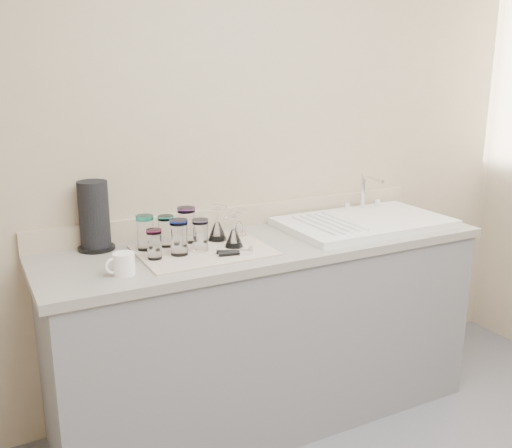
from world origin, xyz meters
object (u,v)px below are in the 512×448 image
tumbler_lavender (200,235)px  goblet_back_right (239,226)px  tumbler_cyan (166,231)px  tumbler_purple (187,225)px  white_mug (123,264)px  goblet_back_left (217,229)px  sink_unit (364,222)px  tumbler_teal (145,232)px  tumbler_blue (179,237)px  paper_towel_roll (94,217)px  can_opener (235,253)px  goblet_front_left (234,236)px  tumbler_magenta (154,244)px

tumbler_lavender → goblet_back_right: size_ratio=1.12×
tumbler_cyan → tumbler_purple: 0.10m
goblet_back_right → white_mug: goblet_back_right is taller
goblet_back_left → tumbler_lavender: bearing=-138.4°
sink_unit → tumbler_teal: size_ratio=5.48×
tumbler_purple → tumbler_teal: bearing=-173.9°
tumbler_blue → tumbler_teal: bearing=127.3°
goblet_back_left → goblet_back_right: (0.12, 0.03, -0.01)m
sink_unit → white_mug: sink_unit is taller
goblet_back_right → paper_towel_roll: 0.65m
tumbler_cyan → can_opener: bearing=-49.0°
goblet_front_left → white_mug: 0.52m
tumbler_purple → tumbler_blue: 0.18m
tumbler_purple → sink_unit: bearing=-7.6°
tumbler_magenta → tumbler_lavender: size_ratio=0.90×
tumbler_lavender → tumbler_cyan: bearing=130.6°
goblet_back_left → white_mug: (-0.49, -0.23, -0.02)m
tumbler_purple → tumbler_lavender: (0.01, -0.15, -0.01)m
tumbler_purple → white_mug: 0.45m
sink_unit → can_opener: bearing=-169.4°
tumbler_lavender → can_opener: tumbler_lavender is taller
tumbler_teal → goblet_front_left: bearing=-21.9°
goblet_back_right → can_opener: (-0.14, -0.26, -0.03)m
sink_unit → tumbler_cyan: (-1.00, 0.10, 0.06)m
sink_unit → tumbler_magenta: 1.10m
tumbler_magenta → goblet_back_left: size_ratio=0.79×
paper_towel_roll → goblet_back_right: bearing=-9.4°
sink_unit → tumbler_magenta: sink_unit is taller
paper_towel_roll → tumbler_blue: bearing=-42.3°
goblet_back_right → tumbler_blue: bearing=-156.2°
tumbler_purple → goblet_front_left: bearing=-46.2°
goblet_front_left → can_opener: goblet_front_left is taller
sink_unit → tumbler_magenta: size_ratio=6.64×
tumbler_magenta → goblet_back_left: goblet_back_left is taller
tumbler_blue → goblet_back_right: (0.35, 0.15, -0.03)m
sink_unit → white_mug: bearing=-173.3°
tumbler_cyan → white_mug: 0.36m
tumbler_cyan → tumbler_blue: 0.14m
tumbler_cyan → goblet_back_left: (0.24, -0.01, -0.02)m
goblet_front_left → paper_towel_roll: paper_towel_roll is taller
tumbler_lavender → white_mug: tumbler_lavender is taller
can_opener → white_mug: size_ratio=1.23×
goblet_back_left → paper_towel_roll: (-0.51, 0.14, 0.09)m
tumbler_teal → tumbler_purple: bearing=6.1°
can_opener → tumbler_blue: bearing=151.9°
tumbler_purple → paper_towel_roll: 0.40m
goblet_back_left → can_opener: 0.24m
tumbler_purple → paper_towel_roll: paper_towel_roll is taller
tumbler_purple → can_opener: size_ratio=1.07×
can_opener → paper_towel_roll: 0.63m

